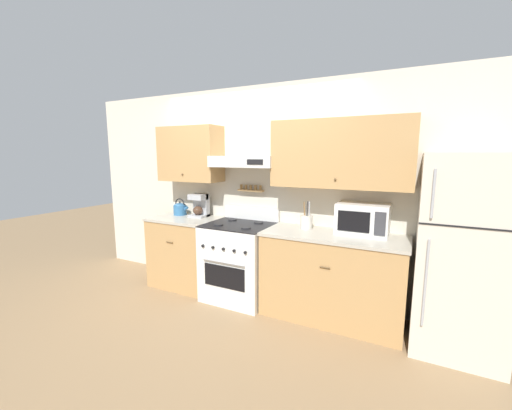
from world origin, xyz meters
The scene contains 10 objects.
ground_plane centered at (0.00, 0.00, 0.00)m, with size 16.00×16.00×0.00m, color #937551.
wall_back centered at (0.13, 0.60, 1.43)m, with size 5.20×0.46×2.55m.
counter_left centered at (-0.83, 0.33, 0.46)m, with size 0.88×0.64×0.92m.
counter_right centered at (1.11, 0.33, 0.46)m, with size 1.45×0.64×0.92m.
stove_range centered at (0.00, 0.29, 0.46)m, with size 0.77×0.70×1.07m.
refrigerator centered at (2.22, 0.28, 0.87)m, with size 0.70×0.71×1.74m.
tea_kettle centered at (-1.01, 0.44, 1.00)m, with size 0.23×0.18×0.23m.
coffee_maker centered at (-0.70, 0.46, 1.07)m, with size 0.22×0.20×0.30m.
microwave centered at (1.37, 0.46, 1.08)m, with size 0.51×0.35×0.32m.
utensil_crock centered at (0.78, 0.44, 1.00)m, with size 0.13×0.13×0.30m.
Camera 1 is at (1.83, -2.84, 1.72)m, focal length 22.00 mm.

